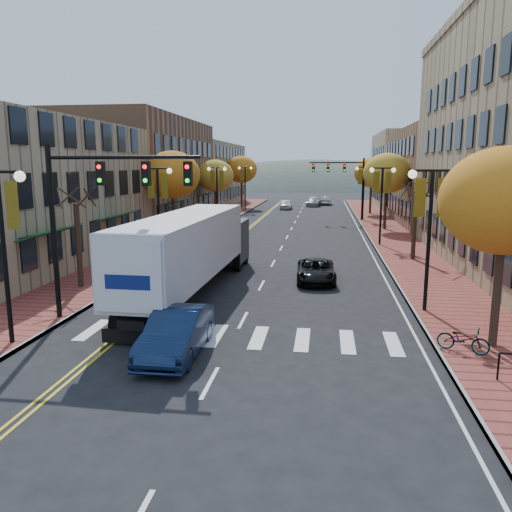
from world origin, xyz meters
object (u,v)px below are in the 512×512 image
(black_suv, at_px, (316,271))
(bicycle, at_px, (463,339))
(semi_truck, at_px, (194,247))
(navy_sedan, at_px, (177,333))

(black_suv, height_order, bicycle, black_suv)
(semi_truck, relative_size, bicycle, 9.72)
(navy_sedan, xyz_separation_m, bicycle, (9.38, 1.14, -0.18))
(semi_truck, xyz_separation_m, black_suv, (5.84, 3.32, -1.72))
(navy_sedan, relative_size, black_suv, 1.06)
(semi_truck, height_order, bicycle, semi_truck)
(semi_truck, distance_m, bicycle, 12.89)
(black_suv, distance_m, bicycle, 11.26)
(black_suv, xyz_separation_m, bicycle, (4.99, -10.09, -0.03))
(black_suv, bearing_deg, bicycle, -65.96)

